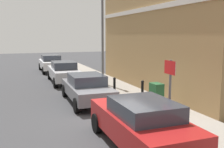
{
  "coord_description": "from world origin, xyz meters",
  "views": [
    {
      "loc": [
        -3.66,
        -9.03,
        3.23
      ],
      "look_at": [
        1.2,
        3.57,
        1.2
      ],
      "focal_mm": 41.66,
      "sensor_mm": 36.0,
      "label": 1
    }
  ],
  "objects_px": {
    "car_silver": "(64,72)",
    "car_grey": "(87,88)",
    "bollard_near_cabinet": "(142,91)",
    "bollard_far_kerb": "(114,87)",
    "lamppost": "(103,34)",
    "car_white": "(51,63)",
    "utility_cabinet": "(156,98)",
    "car_red": "(141,123)",
    "street_sign": "(170,84)"
  },
  "relations": [
    {
      "from": "car_silver",
      "to": "car_grey",
      "type": "bearing_deg",
      "value": -177.95
    },
    {
      "from": "bollard_near_cabinet",
      "to": "bollard_far_kerb",
      "type": "bearing_deg",
      "value": 125.75
    },
    {
      "from": "car_silver",
      "to": "lamppost",
      "type": "height_order",
      "value": "lamppost"
    },
    {
      "from": "car_white",
      "to": "bollard_near_cabinet",
      "type": "distance_m",
      "value": 13.22
    },
    {
      "from": "utility_cabinet",
      "to": "car_silver",
      "type": "bearing_deg",
      "value": 104.14
    },
    {
      "from": "car_silver",
      "to": "bollard_far_kerb",
      "type": "bearing_deg",
      "value": -165.41
    },
    {
      "from": "car_red",
      "to": "street_sign",
      "type": "distance_m",
      "value": 1.8
    },
    {
      "from": "car_grey",
      "to": "street_sign",
      "type": "relative_size",
      "value": 1.84
    },
    {
      "from": "car_grey",
      "to": "car_silver",
      "type": "relative_size",
      "value": 0.94
    },
    {
      "from": "street_sign",
      "to": "lamppost",
      "type": "xyz_separation_m",
      "value": [
        0.63,
        8.48,
        1.64
      ]
    },
    {
      "from": "car_white",
      "to": "street_sign",
      "type": "relative_size",
      "value": 1.78
    },
    {
      "from": "car_red",
      "to": "car_silver",
      "type": "xyz_separation_m",
      "value": [
        -0.1,
        11.24,
        -0.01
      ]
    },
    {
      "from": "car_red",
      "to": "car_grey",
      "type": "height_order",
      "value": "car_red"
    },
    {
      "from": "car_silver",
      "to": "utility_cabinet",
      "type": "height_order",
      "value": "car_silver"
    },
    {
      "from": "car_silver",
      "to": "utility_cabinet",
      "type": "relative_size",
      "value": 3.92
    },
    {
      "from": "street_sign",
      "to": "car_white",
      "type": "bearing_deg",
      "value": 95.33
    },
    {
      "from": "street_sign",
      "to": "car_silver",
      "type": "bearing_deg",
      "value": 98.03
    },
    {
      "from": "car_red",
      "to": "bollard_near_cabinet",
      "type": "bearing_deg",
      "value": -27.75
    },
    {
      "from": "car_silver",
      "to": "utility_cabinet",
      "type": "bearing_deg",
      "value": -164.29
    },
    {
      "from": "utility_cabinet",
      "to": "street_sign",
      "type": "distance_m",
      "value": 2.28
    },
    {
      "from": "utility_cabinet",
      "to": "lamppost",
      "type": "bearing_deg",
      "value": 90.47
    },
    {
      "from": "car_white",
      "to": "bollard_far_kerb",
      "type": "xyz_separation_m",
      "value": [
        1.42,
        -11.78,
        -0.06
      ]
    },
    {
      "from": "car_red",
      "to": "lamppost",
      "type": "relative_size",
      "value": 0.74
    },
    {
      "from": "utility_cabinet",
      "to": "bollard_near_cabinet",
      "type": "height_order",
      "value": "utility_cabinet"
    },
    {
      "from": "car_silver",
      "to": "bollard_near_cabinet",
      "type": "xyz_separation_m",
      "value": [
        2.27,
        -7.19,
        -0.04
      ]
    },
    {
      "from": "street_sign",
      "to": "lamppost",
      "type": "bearing_deg",
      "value": 85.78
    },
    {
      "from": "car_grey",
      "to": "car_red",
      "type": "bearing_deg",
      "value": -178.02
    },
    {
      "from": "lamppost",
      "to": "car_white",
      "type": "bearing_deg",
      "value": 105.25
    },
    {
      "from": "bollard_near_cabinet",
      "to": "lamppost",
      "type": "height_order",
      "value": "lamppost"
    },
    {
      "from": "car_silver",
      "to": "bollard_near_cabinet",
      "type": "height_order",
      "value": "car_silver"
    },
    {
      "from": "car_white",
      "to": "bollard_far_kerb",
      "type": "distance_m",
      "value": 11.87
    },
    {
      "from": "car_grey",
      "to": "bollard_near_cabinet",
      "type": "height_order",
      "value": "car_grey"
    },
    {
      "from": "bollard_near_cabinet",
      "to": "street_sign",
      "type": "distance_m",
      "value": 3.57
    },
    {
      "from": "car_red",
      "to": "utility_cabinet",
      "type": "xyz_separation_m",
      "value": [
        2.07,
        2.64,
        -0.08
      ]
    },
    {
      "from": "utility_cabinet",
      "to": "lamppost",
      "type": "xyz_separation_m",
      "value": [
        -0.05,
        6.54,
        2.62
      ]
    },
    {
      "from": "bollard_near_cabinet",
      "to": "street_sign",
      "type": "height_order",
      "value": "street_sign"
    },
    {
      "from": "bollard_near_cabinet",
      "to": "car_red",
      "type": "bearing_deg",
      "value": -118.19
    },
    {
      "from": "car_silver",
      "to": "street_sign",
      "type": "relative_size",
      "value": 1.96
    },
    {
      "from": "car_white",
      "to": "utility_cabinet",
      "type": "height_order",
      "value": "car_white"
    },
    {
      "from": "car_white",
      "to": "bollard_near_cabinet",
      "type": "xyz_separation_m",
      "value": [
        2.31,
        -13.02,
        -0.06
      ]
    },
    {
      "from": "car_silver",
      "to": "car_white",
      "type": "height_order",
      "value": "car_white"
    },
    {
      "from": "bollard_far_kerb",
      "to": "street_sign",
      "type": "relative_size",
      "value": 0.45
    },
    {
      "from": "car_white",
      "to": "bollard_far_kerb",
      "type": "bearing_deg",
      "value": -172.74
    },
    {
      "from": "car_white",
      "to": "car_grey",
      "type": "bearing_deg",
      "value": -179.16
    },
    {
      "from": "car_red",
      "to": "car_white",
      "type": "bearing_deg",
      "value": 0.89
    },
    {
      "from": "utility_cabinet",
      "to": "street_sign",
      "type": "bearing_deg",
      "value": -109.24
    },
    {
      "from": "utility_cabinet",
      "to": "street_sign",
      "type": "relative_size",
      "value": 0.5
    },
    {
      "from": "bollard_near_cabinet",
      "to": "street_sign",
      "type": "xyz_separation_m",
      "value": [
        -0.78,
        -3.35,
        0.96
      ]
    },
    {
      "from": "car_red",
      "to": "car_grey",
      "type": "distance_m",
      "value": 5.55
    },
    {
      "from": "car_white",
      "to": "car_silver",
      "type": "bearing_deg",
      "value": -179.21
    }
  ]
}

